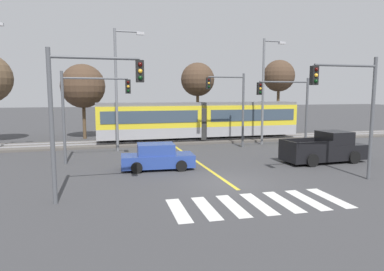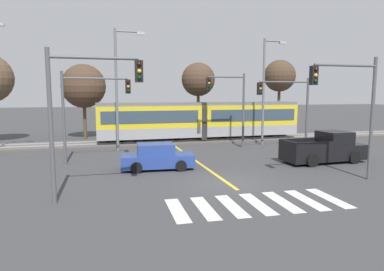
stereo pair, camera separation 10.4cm
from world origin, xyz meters
name	(u,v)px [view 1 (the left image)]	position (x,y,z in m)	size (l,w,h in m)	color
ground_plane	(228,183)	(0.00, 0.00, 0.00)	(200.00, 200.00, 0.00)	#3D3D3F
track_bed	(169,141)	(0.00, 14.55, 0.09)	(120.00, 4.00, 0.18)	#56514C
rail_near	(171,141)	(0.00, 13.83, 0.23)	(120.00, 0.08, 0.10)	#939399
rail_far	(168,139)	(0.00, 15.27, 0.23)	(120.00, 0.08, 0.10)	#939399
light_rail_tram	(200,119)	(2.91, 14.55, 2.05)	(18.50, 2.64, 3.43)	#9E9EA3
crosswalk_stripe_0	(178,210)	(-3.30, -3.20, 0.00)	(0.56, 2.80, 0.01)	silver
crosswalk_stripe_1	(206,208)	(-2.20, -3.23, 0.00)	(0.56, 2.80, 0.01)	silver
crosswalk_stripe_2	(233,206)	(-1.10, -3.27, 0.00)	(0.56, 2.80, 0.01)	silver
crosswalk_stripe_3	(258,204)	(0.00, -3.30, 0.00)	(0.56, 2.80, 0.01)	silver
crosswalk_stripe_4	(283,202)	(1.10, -3.34, 0.00)	(0.56, 2.80, 0.01)	silver
crosswalk_stripe_5	(307,200)	(2.20, -3.37, 0.00)	(0.56, 2.80, 0.01)	silver
crosswalk_stripe_6	(330,198)	(3.30, -3.40, 0.00)	(0.56, 2.80, 0.01)	silver
lane_centre_line	(197,161)	(0.00, 5.63, 0.00)	(0.20, 13.86, 0.01)	gold
sedan_crossing	(157,157)	(-2.87, 4.05, 0.70)	(4.30, 2.12, 1.52)	#284293
pickup_truck	(325,149)	(7.94, 3.25, 0.84)	(5.47, 2.39, 1.98)	black
traffic_light_mid_left	(88,102)	(-6.73, 7.08, 3.87)	(4.25, 0.38, 5.79)	#515459
traffic_light_near_right	(353,100)	(6.07, -1.21, 4.10)	(3.75, 0.38, 6.23)	#515459
traffic_light_far_right	(231,99)	(4.23, 10.30, 3.99)	(3.25, 0.38, 6.01)	#515459
traffic_light_mid_right	(289,102)	(7.73, 7.34, 3.78)	(4.25, 0.38, 5.57)	#515459
traffic_light_near_left	(84,101)	(-6.68, -1.11, 4.12)	(3.75, 0.38, 6.19)	#515459
street_lamp_centre	(119,83)	(-4.54, 11.14, 5.20)	(2.27, 0.28, 9.20)	slate
street_lamp_east	(265,86)	(7.74, 11.33, 5.07)	(2.05, 0.28, 9.00)	slate
bare_tree_west	(83,86)	(-7.43, 19.27, 5.09)	(4.20, 4.20, 7.20)	brown
bare_tree_east	(198,80)	(4.26, 19.94, 5.84)	(3.56, 3.56, 7.66)	brown
bare_tree_far_east	(279,76)	(13.68, 19.54, 6.32)	(3.54, 3.54, 8.14)	brown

